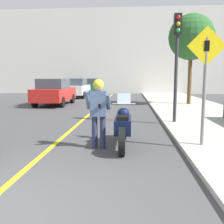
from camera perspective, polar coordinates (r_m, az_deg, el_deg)
name	(u,v)px	position (r m, az deg, el deg)	size (l,w,h in m)	color
road_center_line	(75,127)	(9.02, -8.45, -3.31)	(0.12, 36.00, 0.01)	yellow
building_backdrop	(119,52)	(28.81, 1.62, 13.60)	(28.00, 1.20, 9.31)	beige
motorcycle	(123,126)	(6.31, 2.55, -3.32)	(0.62, 2.19, 1.31)	black
person_biker	(98,107)	(6.04, -3.11, 1.25)	(0.59, 0.47, 1.70)	#282D4C
crossing_sign	(205,75)	(6.34, 20.52, 7.93)	(0.91, 0.08, 2.81)	slate
traffic_light	(177,48)	(9.56, 14.61, 13.97)	(0.26, 0.30, 3.89)	#2D2D30
street_tree	(191,37)	(16.69, 17.69, 15.92)	(2.79, 2.79, 5.51)	brown
parked_car_red	(54,92)	(16.41, -13.02, 4.53)	(1.88, 4.20, 1.68)	black
parked_car_white	(76,88)	(22.46, -8.14, 5.47)	(1.88, 4.20, 1.68)	black
parked_car_green	(92,86)	(27.80, -4.62, 5.94)	(1.88, 4.20, 1.68)	black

